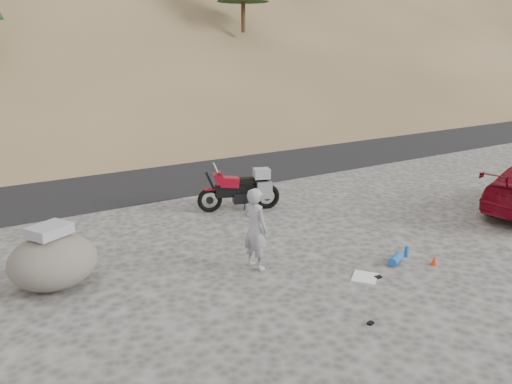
% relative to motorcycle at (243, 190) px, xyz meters
% --- Properties ---
extents(ground, '(140.00, 140.00, 0.00)m').
position_rel_motorcycle_xyz_m(ground, '(-1.13, -3.56, -0.58)').
color(ground, '#484542').
rests_on(ground, ground).
extents(road, '(120.00, 7.00, 0.05)m').
position_rel_motorcycle_xyz_m(road, '(-1.13, 5.44, -0.58)').
color(road, black).
rests_on(road, ground).
extents(motorcycle, '(2.20, 1.09, 1.36)m').
position_rel_motorcycle_xyz_m(motorcycle, '(0.00, 0.00, 0.00)').
color(motorcycle, black).
rests_on(motorcycle, ground).
extents(man, '(0.52, 0.68, 1.67)m').
position_rel_motorcycle_xyz_m(man, '(-1.70, -3.35, -0.58)').
color(man, gray).
rests_on(man, ground).
extents(boulder, '(1.90, 1.73, 1.21)m').
position_rel_motorcycle_xyz_m(boulder, '(-5.31, -2.12, -0.05)').
color(boulder, '#5A544D').
rests_on(boulder, ground).
extents(gear_white_cloth, '(0.69, 0.68, 0.02)m').
position_rel_motorcycle_xyz_m(gear_white_cloth, '(-0.15, -4.88, -0.57)').
color(gear_white_cloth, white).
rests_on(gear_white_cloth, ground).
extents(gear_blue_mat, '(0.50, 0.36, 0.19)m').
position_rel_motorcycle_xyz_m(gear_blue_mat, '(0.86, -4.73, -0.49)').
color(gear_blue_mat, '#1B58A6').
rests_on(gear_blue_mat, ground).
extents(gear_bottle, '(0.09, 0.09, 0.24)m').
position_rel_motorcycle_xyz_m(gear_bottle, '(1.31, -4.62, -0.46)').
color(gear_bottle, '#1B58A6').
rests_on(gear_bottle, ground).
extents(gear_funnel, '(0.15, 0.15, 0.19)m').
position_rel_motorcycle_xyz_m(gear_funnel, '(1.47, -5.21, -0.49)').
color(gear_funnel, red).
rests_on(gear_funnel, ground).
extents(gear_glove_a, '(0.13, 0.10, 0.03)m').
position_rel_motorcycle_xyz_m(gear_glove_a, '(0.07, -5.03, -0.56)').
color(gear_glove_a, black).
rests_on(gear_glove_a, ground).
extents(gear_glove_b, '(0.12, 0.10, 0.04)m').
position_rel_motorcycle_xyz_m(gear_glove_b, '(-1.27, -6.18, -0.56)').
color(gear_glove_b, black).
rests_on(gear_glove_b, ground).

